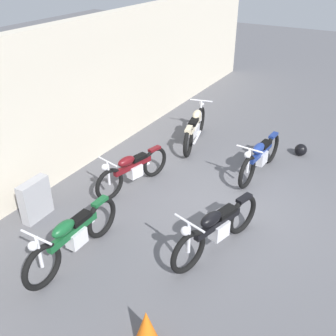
{
  "coord_description": "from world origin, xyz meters",
  "views": [
    {
      "loc": [
        -5.97,
        -2.1,
        4.49
      ],
      "look_at": [
        -0.06,
        1.36,
        0.55
      ],
      "focal_mm": 41.61,
      "sensor_mm": 36.0,
      "label": 1
    }
  ],
  "objects_px": {
    "motorcycle_blue": "(260,157)",
    "motorcycle_black": "(217,228)",
    "traffic_cone": "(146,327)",
    "motorcycle_green": "(73,237)",
    "motorcycle_cream": "(195,127)",
    "stone_marker": "(35,200)",
    "helmet": "(301,150)",
    "motorcycle_maroon": "(132,170)"
  },
  "relations": [
    {
      "from": "motorcycle_blue",
      "to": "motorcycle_black",
      "type": "relative_size",
      "value": 1.0
    },
    {
      "from": "traffic_cone",
      "to": "motorcycle_green",
      "type": "bearing_deg",
      "value": 69.07
    },
    {
      "from": "motorcycle_cream",
      "to": "motorcycle_black",
      "type": "bearing_deg",
      "value": -162.14
    },
    {
      "from": "motorcycle_green",
      "to": "motorcycle_blue",
      "type": "bearing_deg",
      "value": 158.01
    },
    {
      "from": "stone_marker",
      "to": "motorcycle_green",
      "type": "distance_m",
      "value": 1.47
    },
    {
      "from": "helmet",
      "to": "motorcycle_black",
      "type": "bearing_deg",
      "value": 174.78
    },
    {
      "from": "stone_marker",
      "to": "traffic_cone",
      "type": "height_order",
      "value": "stone_marker"
    },
    {
      "from": "traffic_cone",
      "to": "motorcycle_green",
      "type": "relative_size",
      "value": 0.26
    },
    {
      "from": "motorcycle_blue",
      "to": "motorcycle_cream",
      "type": "distance_m",
      "value": 2.05
    },
    {
      "from": "motorcycle_green",
      "to": "traffic_cone",
      "type": "bearing_deg",
      "value": 69.24
    },
    {
      "from": "motorcycle_maroon",
      "to": "motorcycle_cream",
      "type": "relative_size",
      "value": 0.92
    },
    {
      "from": "motorcycle_maroon",
      "to": "motorcycle_blue",
      "type": "relative_size",
      "value": 0.94
    },
    {
      "from": "traffic_cone",
      "to": "motorcycle_maroon",
      "type": "relative_size",
      "value": 0.28
    },
    {
      "from": "motorcycle_green",
      "to": "motorcycle_black",
      "type": "xyz_separation_m",
      "value": [
        1.34,
        -1.89,
        0.0
      ]
    },
    {
      "from": "traffic_cone",
      "to": "stone_marker",
      "type": "bearing_deg",
      "value": 69.59
    },
    {
      "from": "motorcycle_maroon",
      "to": "motorcycle_blue",
      "type": "xyz_separation_m",
      "value": [
        1.86,
        -2.12,
        0.02
      ]
    },
    {
      "from": "motorcycle_maroon",
      "to": "motorcycle_cream",
      "type": "bearing_deg",
      "value": -171.07
    },
    {
      "from": "motorcycle_maroon",
      "to": "motorcycle_blue",
      "type": "distance_m",
      "value": 2.82
    },
    {
      "from": "stone_marker",
      "to": "motorcycle_black",
      "type": "xyz_separation_m",
      "value": [
        0.85,
        -3.27,
        0.06
      ]
    },
    {
      "from": "motorcycle_cream",
      "to": "motorcycle_green",
      "type": "xyz_separation_m",
      "value": [
        -4.8,
        -0.25,
        -0.0
      ]
    },
    {
      "from": "motorcycle_blue",
      "to": "motorcycle_cream",
      "type": "xyz_separation_m",
      "value": [
        0.66,
        1.94,
        0.01
      ]
    },
    {
      "from": "helmet",
      "to": "motorcycle_maroon",
      "type": "distance_m",
      "value": 4.25
    },
    {
      "from": "motorcycle_green",
      "to": "motorcycle_cream",
      "type": "bearing_deg",
      "value": -176.81
    },
    {
      "from": "stone_marker",
      "to": "traffic_cone",
      "type": "distance_m",
      "value": 3.45
    },
    {
      "from": "stone_marker",
      "to": "motorcycle_blue",
      "type": "xyz_separation_m",
      "value": [
        3.64,
        -3.07,
        0.05
      ]
    },
    {
      "from": "motorcycle_blue",
      "to": "motorcycle_cream",
      "type": "relative_size",
      "value": 0.99
    },
    {
      "from": "motorcycle_blue",
      "to": "stone_marker",
      "type": "bearing_deg",
      "value": -35.47
    },
    {
      "from": "stone_marker",
      "to": "motorcycle_maroon",
      "type": "height_order",
      "value": "motorcycle_maroon"
    },
    {
      "from": "motorcycle_maroon",
      "to": "motorcycle_black",
      "type": "bearing_deg",
      "value": 81.2
    },
    {
      "from": "motorcycle_green",
      "to": "motorcycle_black",
      "type": "distance_m",
      "value": 2.32
    },
    {
      "from": "motorcycle_green",
      "to": "stone_marker",
      "type": "bearing_deg",
      "value": -109.52
    },
    {
      "from": "motorcycle_blue",
      "to": "motorcycle_green",
      "type": "relative_size",
      "value": 0.98
    },
    {
      "from": "helmet",
      "to": "motorcycle_cream",
      "type": "bearing_deg",
      "value": 106.28
    },
    {
      "from": "motorcycle_maroon",
      "to": "motorcycle_blue",
      "type": "bearing_deg",
      "value": 144.28
    },
    {
      "from": "motorcycle_maroon",
      "to": "stone_marker",
      "type": "bearing_deg",
      "value": -14.82
    },
    {
      "from": "traffic_cone",
      "to": "helmet",
      "type": "bearing_deg",
      "value": -3.88
    },
    {
      "from": "stone_marker",
      "to": "motorcycle_blue",
      "type": "distance_m",
      "value": 4.76
    },
    {
      "from": "traffic_cone",
      "to": "motorcycle_black",
      "type": "height_order",
      "value": "motorcycle_black"
    },
    {
      "from": "stone_marker",
      "to": "motorcycle_maroon",
      "type": "bearing_deg",
      "value": -27.92
    },
    {
      "from": "motorcycle_cream",
      "to": "motorcycle_maroon",
      "type": "bearing_deg",
      "value": 161.87
    },
    {
      "from": "traffic_cone",
      "to": "motorcycle_blue",
      "type": "xyz_separation_m",
      "value": [
        4.84,
        0.17,
        0.17
      ]
    },
    {
      "from": "stone_marker",
      "to": "motorcycle_black",
      "type": "bearing_deg",
      "value": -75.48
    }
  ]
}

